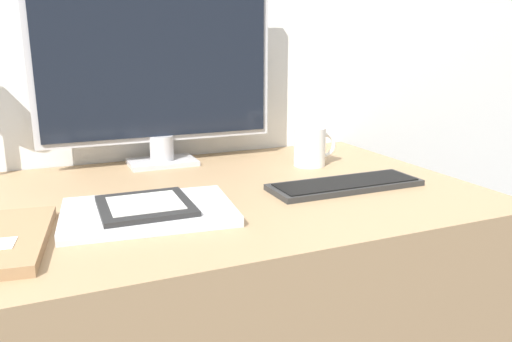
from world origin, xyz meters
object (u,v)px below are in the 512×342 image
(monitor, at_px, (158,70))
(laptop, at_px, (149,212))
(keyboard, at_px, (345,184))
(coffee_mug, at_px, (311,147))
(ereader, at_px, (145,205))

(monitor, bearing_deg, laptop, -106.45)
(keyboard, distance_m, coffee_mug, 0.21)
(monitor, bearing_deg, coffee_mug, -25.10)
(monitor, xyz_separation_m, ereader, (-0.12, -0.39, -0.21))
(keyboard, height_order, ereader, ereader)
(monitor, height_order, laptop, monitor)
(laptop, distance_m, coffee_mug, 0.51)
(laptop, xyz_separation_m, coffee_mug, (0.45, 0.22, 0.04))
(monitor, relative_size, keyboard, 1.76)
(monitor, height_order, keyboard, monitor)
(keyboard, height_order, coffee_mug, coffee_mug)
(ereader, height_order, coffee_mug, coffee_mug)
(monitor, distance_m, laptop, 0.46)
(coffee_mug, bearing_deg, keyboard, -98.56)
(laptop, height_order, coffee_mug, coffee_mug)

